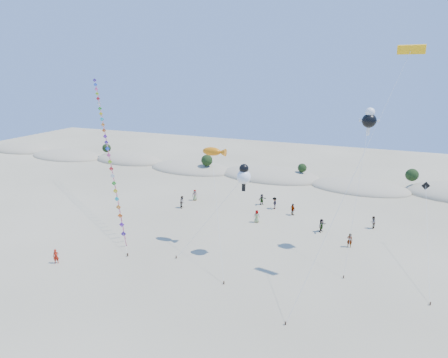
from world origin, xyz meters
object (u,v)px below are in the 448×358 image
Objects in this scene: fish_kite at (214,152)px; parafoil_kite at (409,56)px; flyer_foreground at (56,256)px; kite_train at (107,144)px.

parafoil_kite reaches higher than fish_kite.
fish_kite is 19.82m from flyer_foreground.
parafoil_kite is at bearing -16.38° from flyer_foreground.
flyer_foreground is (-31.20, -10.07, -19.68)m from parafoil_kite.
fish_kite is at bearing 176.90° from parafoil_kite.
kite_train is 38.45m from parafoil_kite.
fish_kite is at bearing -14.27° from kite_train.
parafoil_kite is 13.75× the size of flyer_foreground.
flyer_foreground is (5.19, -15.71, -8.60)m from kite_train.
parafoil_kite is 38.24m from flyer_foreground.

